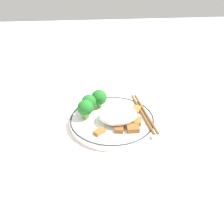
{
  "coord_description": "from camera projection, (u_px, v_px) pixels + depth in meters",
  "views": [
    {
      "loc": [
        0.06,
        0.5,
        0.37
      ],
      "look_at": [
        0.0,
        0.0,
        0.04
      ],
      "focal_mm": 35.0,
      "sensor_mm": 36.0,
      "label": 1
    }
  ],
  "objects": [
    {
      "name": "ground_plane",
      "position": [
        112.0,
        123.0,
        0.63
      ],
      "size": [
        3.0,
        3.0,
        0.0
      ],
      "primitive_type": "plane",
      "color": "silver"
    },
    {
      "name": "plate",
      "position": [
        112.0,
        120.0,
        0.62
      ],
      "size": [
        0.24,
        0.24,
        0.02
      ],
      "color": "white",
      "rests_on": "ground_plane"
    },
    {
      "name": "rice_mound",
      "position": [
        118.0,
        115.0,
        0.6
      ],
      "size": [
        0.11,
        0.08,
        0.04
      ],
      "color": "white",
      "rests_on": "plate"
    },
    {
      "name": "broccoli_back_left",
      "position": [
        99.0,
        97.0,
        0.65
      ],
      "size": [
        0.05,
        0.05,
        0.06
      ],
      "color": "#7FB756",
      "rests_on": "plate"
    },
    {
      "name": "broccoli_back_center",
      "position": [
        89.0,
        102.0,
        0.63
      ],
      "size": [
        0.04,
        0.04,
        0.05
      ],
      "color": "#7FB756",
      "rests_on": "plate"
    },
    {
      "name": "broccoli_back_right",
      "position": [
        85.0,
        108.0,
        0.6
      ],
      "size": [
        0.04,
        0.04,
        0.06
      ],
      "color": "#7FB756",
      "rests_on": "plate"
    },
    {
      "name": "meat_near_front",
      "position": [
        136.0,
        109.0,
        0.65
      ],
      "size": [
        0.04,
        0.04,
        0.01
      ],
      "color": "#9E6633",
      "rests_on": "plate"
    },
    {
      "name": "meat_near_left",
      "position": [
        137.0,
        121.0,
        0.6
      ],
      "size": [
        0.03,
        0.04,
        0.01
      ],
      "color": "#995B28",
      "rests_on": "plate"
    },
    {
      "name": "meat_near_right",
      "position": [
        99.0,
        132.0,
        0.56
      ],
      "size": [
        0.03,
        0.03,
        0.01
      ],
      "color": "#995B28",
      "rests_on": "plate"
    },
    {
      "name": "meat_near_back",
      "position": [
        133.0,
        128.0,
        0.57
      ],
      "size": [
        0.03,
        0.03,
        0.01
      ],
      "color": "brown",
      "rests_on": "plate"
    },
    {
      "name": "meat_on_rice_edge",
      "position": [
        119.0,
        128.0,
        0.57
      ],
      "size": [
        0.03,
        0.04,
        0.01
      ],
      "color": "brown",
      "rests_on": "plate"
    },
    {
      "name": "chopsticks",
      "position": [
        143.0,
        112.0,
        0.64
      ],
      "size": [
        0.04,
        0.2,
        0.01
      ],
      "color": "brown",
      "rests_on": "plate"
    }
  ]
}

